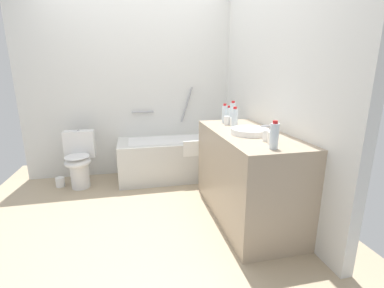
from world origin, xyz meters
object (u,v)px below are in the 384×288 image
at_px(bathtub, 177,157).
at_px(water_bottle_0, 235,118).
at_px(sink_faucet, 270,129).
at_px(toilet, 79,159).
at_px(toilet_paper_roll, 60,182).
at_px(water_bottle_2, 233,113).
at_px(drinking_glass_0, 266,136).
at_px(water_bottle_3, 228,114).
at_px(drinking_glass_1, 234,122).
at_px(water_bottle_1, 225,114).
at_px(water_bottle_4, 274,136).
at_px(drinking_glass_2, 272,138).
at_px(drinking_glass_3, 227,121).
at_px(sink_basin, 250,131).

height_order(bathtub, water_bottle_0, bathtub).
relative_size(bathtub, sink_faucet, 10.47).
xyz_separation_m(toilet, toilet_paper_roll, (-0.27, 0.03, -0.30)).
xyz_separation_m(water_bottle_0, water_bottle_2, (0.06, 0.21, 0.02)).
distance_m(water_bottle_2, drinking_glass_0, 0.79).
xyz_separation_m(water_bottle_3, drinking_glass_1, (-0.03, -0.26, -0.04)).
height_order(water_bottle_0, drinking_glass_0, water_bottle_0).
height_order(water_bottle_1, water_bottle_4, water_bottle_1).
bearing_deg(water_bottle_3, drinking_glass_2, -90.06).
bearing_deg(drinking_glass_1, bathtub, 119.16).
relative_size(water_bottle_1, water_bottle_3, 1.18).
distance_m(drinking_glass_0, drinking_glass_2, 0.10).
xyz_separation_m(bathtub, drinking_glass_2, (0.51, -1.64, 0.64)).
height_order(water_bottle_0, drinking_glass_2, water_bottle_0).
distance_m(water_bottle_0, toilet_paper_roll, 2.39).
height_order(water_bottle_3, drinking_glass_2, water_bottle_3).
relative_size(sink_faucet, drinking_glass_3, 1.61).
bearing_deg(drinking_glass_1, water_bottle_2, 76.44).
bearing_deg(sink_basin, water_bottle_3, 87.30).
relative_size(water_bottle_0, water_bottle_3, 1.19).
bearing_deg(drinking_glass_3, water_bottle_4, -88.74).
bearing_deg(drinking_glass_1, drinking_glass_3, 130.51).
relative_size(toilet, drinking_glass_2, 7.47).
relative_size(sink_faucet, water_bottle_3, 0.82).
bearing_deg(sink_basin, bathtub, 110.59).
xyz_separation_m(bathtub, drinking_glass_3, (0.42, -0.80, 0.63)).
relative_size(water_bottle_4, drinking_glass_2, 2.23).
relative_size(sink_faucet, toilet_paper_roll, 1.25).
relative_size(water_bottle_3, drinking_glass_3, 1.96).
height_order(toilet, water_bottle_1, water_bottle_1).
xyz_separation_m(toilet, water_bottle_2, (1.78, -0.71, 0.64)).
bearing_deg(drinking_glass_0, sink_faucet, 57.09).
bearing_deg(toilet_paper_roll, water_bottle_2, -19.93).
bearing_deg(water_bottle_2, water_bottle_4, -93.17).
bearing_deg(drinking_glass_1, water_bottle_3, 82.91).
relative_size(drinking_glass_0, drinking_glass_2, 0.95).
bearing_deg(water_bottle_3, water_bottle_4, -93.16).
relative_size(sink_basin, water_bottle_2, 1.37).
distance_m(water_bottle_0, drinking_glass_0, 0.58).
bearing_deg(water_bottle_3, toilet, 162.91).
distance_m(sink_faucet, drinking_glass_1, 0.46).
xyz_separation_m(water_bottle_1, drinking_glass_2, (0.07, -0.97, -0.05)).
xyz_separation_m(bathtub, sink_faucet, (0.68, -1.28, 0.62)).
height_order(water_bottle_0, toilet_paper_roll, water_bottle_0).
bearing_deg(bathtub, sink_basin, -69.41).
bearing_deg(water_bottle_0, water_bottle_3, 79.82).
height_order(drinking_glass_1, drinking_glass_3, drinking_glass_3).
height_order(water_bottle_0, water_bottle_4, water_bottle_0).
distance_m(drinking_glass_1, drinking_glass_3, 0.08).
height_order(drinking_glass_0, drinking_glass_3, drinking_glass_3).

